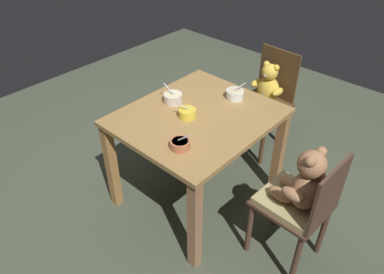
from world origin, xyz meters
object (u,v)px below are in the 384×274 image
dining_table (197,130)px  porridge_bowl_cream_far_center (173,98)px  teddy_chair_near_right (267,92)px  porridge_bowl_terracotta_near_left (180,144)px  porridge_bowl_yellow_center (187,113)px  porridge_bowl_white_near_right (235,94)px  teddy_chair_near_front (302,193)px

dining_table → porridge_bowl_cream_far_center: porridge_bowl_cream_far_center is taller
teddy_chair_near_right → dining_table: bearing=4.0°
dining_table → porridge_bowl_cream_far_center: bearing=88.1°
porridge_bowl_terracotta_near_left → porridge_bowl_yellow_center: porridge_bowl_yellow_center is taller
dining_table → porridge_bowl_white_near_right: (0.34, -0.05, 0.15)m
dining_table → teddy_chair_near_right: (0.89, 0.01, -0.08)m
teddy_chair_near_front → porridge_bowl_yellow_center: size_ratio=7.55×
porridge_bowl_yellow_center → teddy_chair_near_right: bearing=-1.7°
teddy_chair_near_front → porridge_bowl_white_near_right: (0.35, 0.76, 0.21)m
dining_table → porridge_bowl_white_near_right: porridge_bowl_white_near_right is taller
dining_table → porridge_bowl_yellow_center: size_ratio=8.76×
porridge_bowl_terracotta_near_left → teddy_chair_near_front: bearing=-63.1°
teddy_chair_near_right → porridge_bowl_cream_far_center: size_ratio=6.24×
teddy_chair_near_right → teddy_chair_near_front: bearing=45.9°
porridge_bowl_yellow_center → porridge_bowl_terracotta_near_left: bearing=-144.1°
porridge_bowl_yellow_center → teddy_chair_near_front: bearing=-86.3°
teddy_chair_near_front → porridge_bowl_cream_far_center: teddy_chair_near_front is taller
teddy_chair_near_front → porridge_bowl_terracotta_near_left: 0.75m
teddy_chair_near_front → porridge_bowl_cream_far_center: size_ratio=6.24×
dining_table → teddy_chair_near_front: (-0.01, -0.81, -0.05)m
teddy_chair_near_right → porridge_bowl_yellow_center: 0.98m
dining_table → porridge_bowl_yellow_center: bearing=149.8°
porridge_bowl_white_near_right → teddy_chair_near_right: bearing=6.1°
teddy_chair_near_right → porridge_bowl_terracotta_near_left: 1.25m
dining_table → teddy_chair_near_right: bearing=0.5°
porridge_bowl_white_near_right → porridge_bowl_terracotta_near_left: bearing=-170.7°
dining_table → porridge_bowl_terracotta_near_left: bearing=-154.3°
dining_table → porridge_bowl_yellow_center: porridge_bowl_yellow_center is taller
porridge_bowl_terracotta_near_left → porridge_bowl_cream_far_center: size_ratio=0.86×
teddy_chair_near_right → porridge_bowl_yellow_center: size_ratio=7.55×
teddy_chair_near_front → porridge_bowl_white_near_right: bearing=-22.2°
porridge_bowl_terracotta_near_left → dining_table: bearing=25.7°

